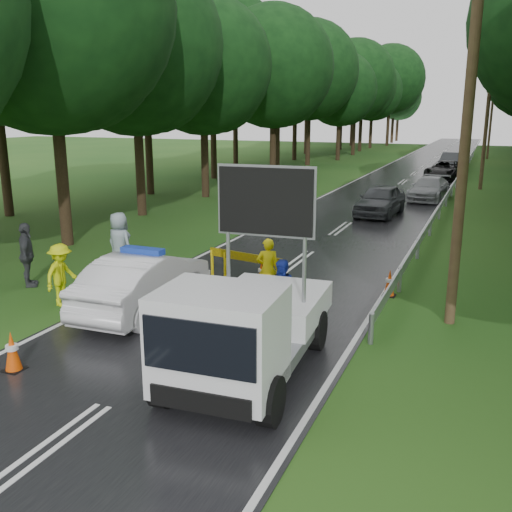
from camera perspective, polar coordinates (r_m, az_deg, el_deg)
The scene contains 23 objects.
ground at distance 13.96m, azimuth -3.77°, elevation -6.47°, with size 160.00×160.00×0.00m, color #174413.
road at distance 42.38m, azimuth 14.49°, elevation 7.18°, with size 7.00×140.00×0.02m, color black.
guardrail at distance 41.65m, azimuth 19.55°, elevation 7.44°, with size 0.12×60.06×0.70m.
utility_pole_near at distance 13.71m, azimuth 20.49°, elevation 13.93°, with size 1.40×0.24×10.00m.
utility_pole_mid at distance 39.70m, azimuth 22.17°, elevation 13.47°, with size 1.40×0.24×10.00m.
utility_pole_far at distance 65.70m, azimuth 22.52°, elevation 13.37°, with size 1.40×0.24×10.00m.
police_sedan at distance 14.64m, azimuth -11.12°, elevation -2.61°, with size 1.77×4.60×1.65m.
work_truck at distance 10.64m, azimuth -1.19°, elevation -7.16°, with size 2.43×4.99×3.89m.
barrier at distance 16.29m, azimuth -1.10°, elevation -0.54°, with size 2.44×0.53×1.03m.
officer at distance 15.25m, azimuth 1.17°, elevation -1.31°, with size 0.61×0.40×1.68m, color yellow.
civilian at distance 13.59m, azimuth 2.77°, elevation -3.57°, with size 0.76×0.59×1.56m, color navy.
bystander_left at distance 15.62m, azimuth -18.90°, elevation -1.79°, with size 1.06×0.61×1.65m, color #CBD90B.
bystander_mid at distance 17.61m, azimuth -21.94°, elevation 0.10°, with size 1.10×0.46×1.88m, color #383A3F.
bystander_right at distance 18.04m, azimuth -13.48°, elevation 1.20°, with size 0.96×0.62×1.96m, color #8798A3.
queue_car_first at distance 28.42m, azimuth 12.33°, elevation 5.48°, with size 1.76×4.37×1.49m, color #3F4347.
queue_car_second at distance 34.10m, azimuth 16.94°, elevation 6.46°, with size 1.81×4.46×1.29m, color #9C9FA4.
queue_car_third at distance 44.82m, azimuth 18.39°, elevation 8.15°, with size 2.29×4.96×1.38m, color black.
queue_car_fourth at distance 51.41m, azimuth 18.99°, elevation 8.89°, with size 1.63×4.66×1.54m, color #44464C.
cone_near_left at distance 12.20m, azimuth -23.19°, elevation -8.80°, with size 0.39×0.39×0.82m.
cone_center at distance 13.68m, azimuth -1.81°, elevation -5.17°, with size 0.38×0.38×0.80m.
cone_far at distance 16.74m, azimuth 0.55°, elevation -1.68°, with size 0.33×0.33×0.69m.
cone_left_mid at distance 15.95m, azimuth -14.04°, elevation -2.81°, with size 0.36×0.36×0.76m.
cone_right at distance 16.05m, azimuth 13.21°, elevation -2.66°, with size 0.36×0.36×0.76m.
Camera 1 is at (5.81, -11.69, 4.95)m, focal length 40.00 mm.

